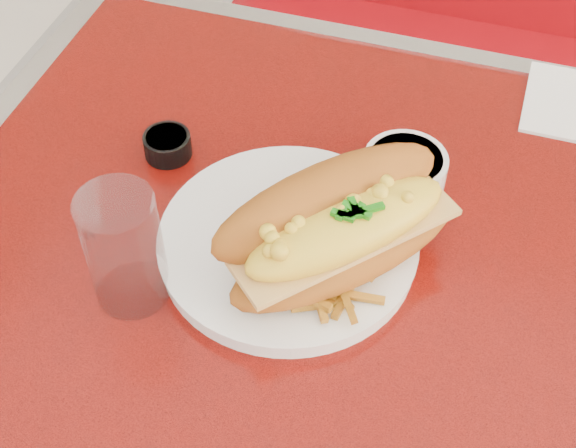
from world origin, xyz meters
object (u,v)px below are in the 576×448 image
(booth_bench_far, at_px, (500,138))
(fork, at_px, (346,259))
(gravy_ramekin, at_px, (404,173))
(mac_hoagie, at_px, (339,226))
(diner_table, at_px, (457,398))
(sauce_cup_left, at_px, (167,144))
(dinner_plate, at_px, (288,243))
(water_tumbler, at_px, (124,249))

(booth_bench_far, relative_size, fork, 9.16)
(gravy_ramekin, bearing_deg, booth_bench_far, 80.58)
(fork, bearing_deg, mac_hoagie, 94.44)
(diner_table, height_order, sauce_cup_left, sauce_cup_left)
(diner_table, relative_size, gravy_ramekin, 10.46)
(booth_bench_far, xyz_separation_m, dinner_plate, (-0.20, -0.79, 0.49))
(diner_table, xyz_separation_m, booth_bench_far, (0.00, 0.81, -0.32))
(water_tumbler, bearing_deg, sauce_cup_left, 103.27)
(diner_table, xyz_separation_m, fork, (-0.14, 0.01, 0.18))
(booth_bench_far, distance_m, water_tumbler, 1.09)
(diner_table, bearing_deg, fork, 175.10)
(booth_bench_far, bearing_deg, mac_hoagie, -100.72)
(diner_table, xyz_separation_m, sauce_cup_left, (-0.38, 0.11, 0.18))
(mac_hoagie, relative_size, gravy_ramekin, 2.26)
(sauce_cup_left, bearing_deg, booth_bench_far, 61.50)
(gravy_ramekin, relative_size, sauce_cup_left, 1.96)
(mac_hoagie, xyz_separation_m, fork, (0.01, -0.00, -0.05))
(booth_bench_far, bearing_deg, gravy_ramekin, -99.42)
(dinner_plate, bearing_deg, mac_hoagie, -8.90)
(gravy_ramekin, bearing_deg, sauce_cup_left, -174.74)
(gravy_ramekin, relative_size, water_tumbler, 0.92)
(mac_hoagie, xyz_separation_m, gravy_ramekin, (0.04, 0.13, -0.04))
(booth_bench_far, height_order, sauce_cup_left, booth_bench_far)
(diner_table, height_order, dinner_plate, dinner_plate)
(sauce_cup_left, bearing_deg, fork, -23.38)
(mac_hoagie, distance_m, water_tumbler, 0.20)
(mac_hoagie, distance_m, gravy_ramekin, 0.14)
(booth_bench_far, bearing_deg, sauce_cup_left, -118.50)
(fork, relative_size, sauce_cup_left, 2.18)
(water_tumbler, bearing_deg, dinner_plate, 36.62)
(dinner_plate, distance_m, gravy_ramekin, 0.15)
(diner_table, bearing_deg, sauce_cup_left, 163.19)
(mac_hoagie, bearing_deg, booth_bench_far, 31.12)
(gravy_ramekin, bearing_deg, fork, -103.58)
(dinner_plate, distance_m, mac_hoagie, 0.08)
(dinner_plate, relative_size, mac_hoagie, 1.27)
(diner_table, relative_size, water_tumbler, 9.61)
(gravy_ramekin, distance_m, sauce_cup_left, 0.27)
(diner_table, height_order, gravy_ramekin, gravy_ramekin)
(booth_bench_far, bearing_deg, dinner_plate, -104.53)
(sauce_cup_left, bearing_deg, dinner_plate, -28.32)
(dinner_plate, xyz_separation_m, sauce_cup_left, (-0.17, 0.09, 0.00))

